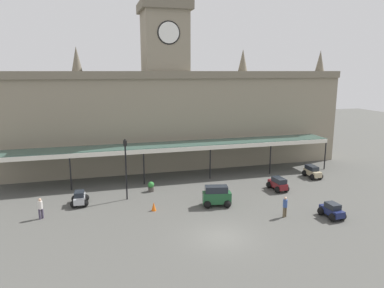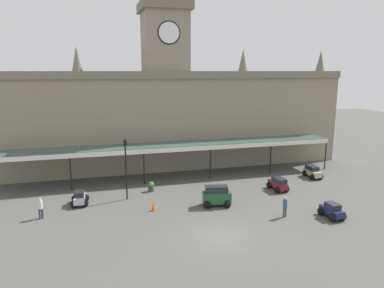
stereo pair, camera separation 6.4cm
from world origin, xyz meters
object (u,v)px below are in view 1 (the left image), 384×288
car_beige_estate (312,172)px  car_navy_sedan (332,211)px  car_silver_sedan (80,199)px  car_maroon_estate (278,184)px  pedestrian_beside_cars (285,206)px  pedestrian_crossing_forecourt (40,208)px  car_green_van (217,197)px  planter_near_kerb (151,186)px  traffic_cone (154,206)px  victorian_lamppost (126,163)px

car_beige_estate → car_navy_sedan: bearing=-116.0°
car_silver_sedan → car_maroon_estate: bearing=-3.4°
car_maroon_estate → pedestrian_beside_cars: (-2.67, -5.97, 0.34)m
pedestrian_beside_cars → pedestrian_crossing_forecourt: bearing=165.7°
car_green_van → pedestrian_crossing_forecourt: car_green_van is taller
planter_near_kerb → traffic_cone: bearing=-96.3°
car_maroon_estate → car_beige_estate: size_ratio=1.01×
pedestrian_beside_cars → victorian_lamppost: 13.94m
victorian_lamppost → planter_near_kerb: size_ratio=5.75×
traffic_cone → pedestrian_crossing_forecourt: bearing=175.4°
car_maroon_estate → pedestrian_crossing_forecourt: (-21.15, -1.25, 0.34)m
pedestrian_beside_cars → victorian_lamppost: victorian_lamppost is taller
pedestrian_crossing_forecourt → traffic_cone: (8.73, -0.71, -0.55)m
car_silver_sedan → car_beige_estate: 24.04m
traffic_cone → planter_near_kerb: (0.53, 4.83, 0.13)m
car_navy_sedan → car_maroon_estate: bearing=96.9°
victorian_lamppost → traffic_cone: size_ratio=7.58×
planter_near_kerb → car_silver_sedan: bearing=-164.8°
car_navy_sedan → pedestrian_beside_cars: (-3.52, 1.06, 0.41)m
car_maroon_estate → victorian_lamppost: bearing=174.8°
car_green_van → car_silver_sedan: (-11.27, 3.42, -0.30)m
pedestrian_beside_cars → planter_near_kerb: (-9.22, 8.84, -0.42)m
victorian_lamppost → pedestrian_crossing_forecourt: bearing=-159.5°
car_navy_sedan → car_green_van: bearing=149.3°
car_silver_sedan → victorian_lamppost: (4.05, 0.20, 2.89)m
car_maroon_estate → planter_near_kerb: size_ratio=2.39×
car_navy_sedan → victorian_lamppost: bearing=151.2°
car_silver_sedan → pedestrian_beside_cars: size_ratio=1.24×
pedestrian_crossing_forecourt → victorian_lamppost: (6.85, 2.56, 2.48)m
car_maroon_estate → planter_near_kerb: (-11.88, 2.86, -0.07)m
car_navy_sedan → car_beige_estate: bearing=64.0°
car_beige_estate → pedestrian_beside_cars: size_ratio=1.36×
car_silver_sedan → pedestrian_beside_cars: pedestrian_beside_cars is taller
pedestrian_crossing_forecourt → pedestrian_beside_cars: same height
pedestrian_crossing_forecourt → traffic_cone: bearing=-4.6°
traffic_cone → car_navy_sedan: bearing=-20.9°
car_maroon_estate → planter_near_kerb: bearing=166.4°
car_navy_sedan → car_beige_estate: size_ratio=0.92×
car_silver_sedan → traffic_cone: bearing=-27.4°
car_beige_estate → victorian_lamppost: 20.19m
traffic_cone → victorian_lamppost: bearing=119.9°
car_navy_sedan → planter_near_kerb: (-12.74, 9.90, -0.01)m
car_navy_sedan → victorian_lamppost: (-15.15, 8.34, 2.89)m
car_beige_estate → traffic_cone: (-18.05, -4.74, -0.20)m
pedestrian_beside_cars → traffic_cone: 10.55m
car_navy_sedan → planter_near_kerb: 16.13m
car_silver_sedan → car_green_van: bearing=-16.9°
pedestrian_crossing_forecourt → traffic_cone: 8.78m
car_navy_sedan → victorian_lamppost: victorian_lamppost is taller
car_silver_sedan → traffic_cone: (5.93, -3.07, -0.14)m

